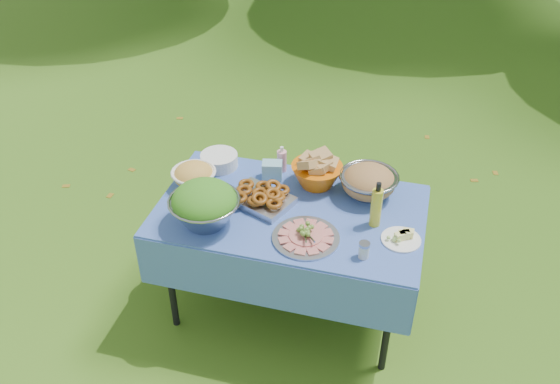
% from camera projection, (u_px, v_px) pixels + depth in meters
% --- Properties ---
extents(ground, '(80.00, 80.00, 0.00)m').
position_uv_depth(ground, '(289.00, 305.00, 3.71)').
color(ground, '#1B3E0B').
rests_on(ground, ground).
extents(picnic_table, '(1.46, 0.86, 0.76)m').
position_uv_depth(picnic_table, '(289.00, 260.00, 3.49)').
color(picnic_table, '#74A2DF').
rests_on(picnic_table, ground).
extents(salad_bowl, '(0.49, 0.49, 0.25)m').
position_uv_depth(salad_bowl, '(204.00, 205.00, 3.09)').
color(salad_bowl, '#92959B').
rests_on(salad_bowl, picnic_table).
extents(pasta_bowl_white, '(0.28, 0.28, 0.14)m').
position_uv_depth(pasta_bowl_white, '(194.00, 175.00, 3.41)').
color(pasta_bowl_white, white).
rests_on(pasta_bowl_white, picnic_table).
extents(plate_stack, '(0.27, 0.27, 0.08)m').
position_uv_depth(plate_stack, '(219.00, 160.00, 3.59)').
color(plate_stack, white).
rests_on(plate_stack, picnic_table).
extents(wipes_box, '(0.13, 0.11, 0.11)m').
position_uv_depth(wipes_box, '(272.00, 170.00, 3.48)').
color(wipes_box, '#81BCCF').
rests_on(wipes_box, picnic_table).
extents(sanitizer_bottle, '(0.07, 0.07, 0.16)m').
position_uv_depth(sanitizer_bottle, '(282.00, 159.00, 3.52)').
color(sanitizer_bottle, '#FAA2B4').
rests_on(sanitizer_bottle, picnic_table).
extents(bread_bowl, '(0.38, 0.38, 0.20)m').
position_uv_depth(bread_bowl, '(317.00, 170.00, 3.40)').
color(bread_bowl, '#DB6409').
rests_on(bread_bowl, picnic_table).
extents(pasta_bowl_steel, '(0.37, 0.37, 0.18)m').
position_uv_depth(pasta_bowl_steel, '(369.00, 181.00, 3.33)').
color(pasta_bowl_steel, '#92959B').
rests_on(pasta_bowl_steel, picnic_table).
extents(fried_tray, '(0.40, 0.35, 0.08)m').
position_uv_depth(fried_tray, '(261.00, 197.00, 3.29)').
color(fried_tray, '#AEAEB3').
rests_on(fried_tray, picnic_table).
extents(charcuterie_platter, '(0.44, 0.44, 0.08)m').
position_uv_depth(charcuterie_platter, '(306.00, 233.00, 3.04)').
color(charcuterie_platter, '#A9ABB1').
rests_on(charcuterie_platter, picnic_table).
extents(oil_bottle, '(0.08, 0.08, 0.27)m').
position_uv_depth(oil_bottle, '(377.00, 204.00, 3.08)').
color(oil_bottle, gold).
rests_on(oil_bottle, picnic_table).
extents(cheese_plate, '(0.26, 0.26, 0.06)m').
position_uv_depth(cheese_plate, '(401.00, 236.00, 3.03)').
color(cheese_plate, white).
rests_on(cheese_plate, picnic_table).
extents(shaker, '(0.07, 0.07, 0.09)m').
position_uv_depth(shaker, '(364.00, 250.00, 2.92)').
color(shaker, silver).
rests_on(shaker, picnic_table).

